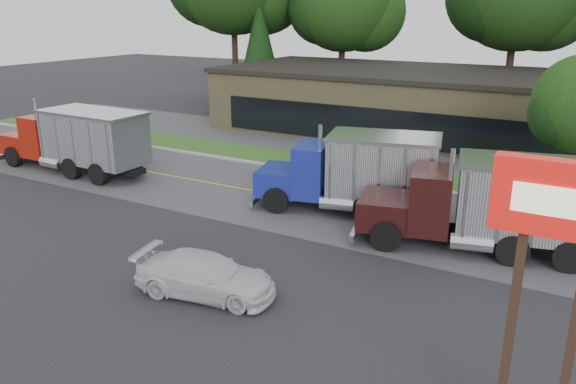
% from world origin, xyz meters
% --- Properties ---
extents(ground, '(140.00, 140.00, 0.00)m').
position_xyz_m(ground, '(0.00, 0.00, 0.00)').
color(ground, '#303034').
rests_on(ground, ground).
extents(road, '(60.00, 8.00, 0.02)m').
position_xyz_m(road, '(0.00, 9.00, 0.00)').
color(road, '#59595F').
rests_on(road, ground).
extents(center_line, '(60.00, 0.12, 0.01)m').
position_xyz_m(center_line, '(0.00, 9.00, 0.00)').
color(center_line, gold).
rests_on(center_line, ground).
extents(curb, '(60.00, 0.30, 0.12)m').
position_xyz_m(curb, '(0.00, 13.20, 0.00)').
color(curb, '#9E9E99').
rests_on(curb, ground).
extents(grass_verge, '(60.00, 3.40, 0.03)m').
position_xyz_m(grass_verge, '(0.00, 15.00, 0.00)').
color(grass_verge, '#32581E').
rests_on(grass_verge, ground).
extents(far_parking, '(60.00, 7.00, 0.02)m').
position_xyz_m(far_parking, '(0.00, 20.00, 0.00)').
color(far_parking, '#59595F').
rests_on(far_parking, ground).
extents(strip_mall, '(32.00, 12.00, 4.00)m').
position_xyz_m(strip_mall, '(2.00, 26.00, 2.00)').
color(strip_mall, '#8C7F56').
rests_on(strip_mall, ground).
extents(bilo_sign, '(2.20, 1.90, 5.95)m').
position_xyz_m(bilo_sign, '(10.50, -2.50, 2.02)').
color(bilo_sign, '#6B6054').
rests_on(bilo_sign, ground).
extents(tree_far_b, '(9.55, 8.99, 13.63)m').
position_xyz_m(tree_far_b, '(-9.85, 34.11, 8.70)').
color(tree_far_b, '#382619').
rests_on(tree_far_b, ground).
extents(evergreen_left, '(4.16, 4.16, 9.45)m').
position_xyz_m(evergreen_left, '(-16.00, 30.00, 5.19)').
color(evergreen_left, '#382619').
rests_on(evergreen_left, ground).
extents(dump_truck_red, '(9.57, 2.80, 3.36)m').
position_xyz_m(dump_truck_red, '(-12.87, 7.25, 1.81)').
color(dump_truck_red, black).
rests_on(dump_truck_red, ground).
extents(dump_truck_blue, '(7.94, 4.25, 3.36)m').
position_xyz_m(dump_truck_blue, '(2.23, 8.85, 1.80)').
color(dump_truck_blue, black).
rests_on(dump_truck_blue, ground).
extents(dump_truck_maroon, '(8.72, 4.32, 3.36)m').
position_xyz_m(dump_truck_maroon, '(8.02, 7.45, 1.81)').
color(dump_truck_maroon, black).
rests_on(dump_truck_maroon, ground).
extents(rally_car, '(4.60, 2.53, 1.26)m').
position_xyz_m(rally_car, '(1.18, -0.22, 0.63)').
color(rally_car, silver).
rests_on(rally_car, ground).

